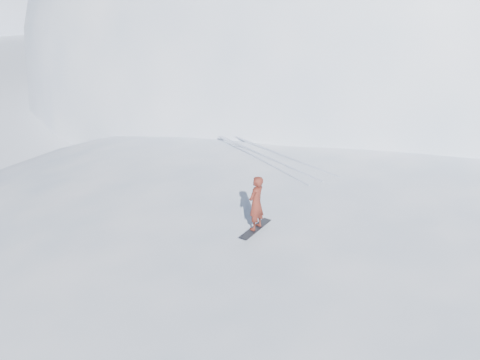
# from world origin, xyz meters

# --- Properties ---
(ground) EXTENTS (400.00, 400.00, 0.00)m
(ground) POSITION_xyz_m (0.00, 0.00, 0.00)
(ground) COLOR white
(ground) RESTS_ON ground
(near_ridge) EXTENTS (36.00, 28.00, 4.80)m
(near_ridge) POSITION_xyz_m (1.00, 3.00, 0.00)
(near_ridge) COLOR white
(near_ridge) RESTS_ON ground
(summit_peak) EXTENTS (60.00, 56.00, 56.00)m
(summit_peak) POSITION_xyz_m (22.00, 26.00, 0.00)
(summit_peak) COLOR white
(summit_peak) RESTS_ON ground
(peak_shoulder) EXTENTS (28.00, 24.00, 18.00)m
(peak_shoulder) POSITION_xyz_m (10.00, 20.00, 0.00)
(peak_shoulder) COLOR white
(peak_shoulder) RESTS_ON ground
(wind_bumps) EXTENTS (16.00, 14.40, 1.00)m
(wind_bumps) POSITION_xyz_m (-0.56, 2.12, 0.00)
(wind_bumps) COLOR white
(wind_bumps) RESTS_ON ground
(snowboard) EXTENTS (1.26, 0.88, 0.02)m
(snowboard) POSITION_xyz_m (-3.40, 0.76, 2.41)
(snowboard) COLOR black
(snowboard) RESTS_ON near_ridge
(snowboarder) EXTENTS (0.69, 0.62, 1.58)m
(snowboarder) POSITION_xyz_m (-3.40, 0.76, 3.21)
(snowboarder) COLOR maroon
(snowboarder) RESTS_ON snowboard
(board_tracks) EXTENTS (2.11, 5.96, 0.04)m
(board_tracks) POSITION_xyz_m (-0.35, 5.50, 2.42)
(board_tracks) COLOR silver
(board_tracks) RESTS_ON ground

